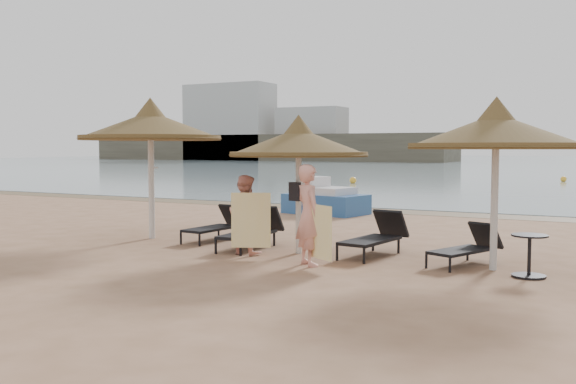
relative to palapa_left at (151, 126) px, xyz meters
The scene contains 21 objects.
ground 4.54m from the palapa_left, 14.23° to the right, with size 160.00×160.00×0.00m, color #A27759.
sea 79.20m from the palapa_left, 87.35° to the left, with size 200.00×140.00×0.03m, color gray.
wet_sand_strip 9.57m from the palapa_left, 66.63° to the left, with size 200.00×1.60×0.01m, color brown.
far_shore 79.83m from the palapa_left, 105.58° to the left, with size 150.00×54.80×12.00m.
palapa_left is the anchor object (origin of this frame).
palapa_center 3.89m from the palapa_left, ahead, with size 2.72×2.72×2.69m.
palapa_right 7.54m from the palapa_left, ahead, with size 2.93×2.93×2.91m.
lounger_far_left 2.67m from the palapa_left, 17.76° to the left, with size 0.70×1.75×0.76m.
lounger_near_left 3.47m from the palapa_left, ahead, with size 0.67×1.87×0.83m.
lounger_near_right 5.69m from the palapa_left, ahead, with size 0.86×1.92×0.83m.
lounger_far_right 7.38m from the palapa_left, ahead, with size 1.09×1.68×0.72m.
side_table 8.46m from the palapa_left, ahead, with size 0.57×0.57×0.68m.
person_left 3.49m from the palapa_left, 15.64° to the right, with size 0.82×0.53×1.78m, color #E4937F.
person_right 5.02m from the palapa_left, 16.36° to the right, with size 0.94×0.61×2.05m, color #E4937F.
towel_left 3.97m from the palapa_left, 19.59° to the right, with size 0.67×0.33×1.03m.
towel_right 5.53m from the palapa_left, 17.92° to the right, with size 0.57×0.36×0.92m.
bag_patterned 4.12m from the palapa_left, ahead, with size 0.27×0.14×0.33m.
bag_dark 4.10m from the palapa_left, ahead, with size 0.27×0.15×0.36m.
pedal_boat 7.21m from the palapa_left, 79.75° to the left, with size 2.68×1.90×1.14m.
buoy_left 22.95m from the palapa_left, 100.42° to the left, with size 0.38×0.38×0.38m, color yellow.
buoy_mid 30.62m from the palapa_left, 78.09° to the left, with size 0.35×0.35×0.35m, color yellow.
Camera 1 is at (5.77, -10.42, 2.06)m, focal length 40.00 mm.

